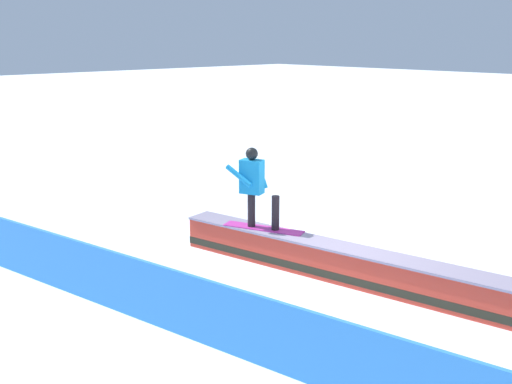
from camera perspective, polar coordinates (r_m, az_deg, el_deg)
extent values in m
plane|color=white|center=(10.48, 7.29, -7.99)|extent=(120.00, 120.00, 0.00)
cube|color=red|center=(10.38, 7.34, -6.57)|extent=(6.08, 1.56, 0.56)
cube|color=#28271B|center=(10.43, 7.32, -7.28)|extent=(6.09, 1.57, 0.13)
cube|color=#95879E|center=(10.27, 7.39, -5.01)|extent=(6.09, 1.61, 0.04)
cube|color=#C62F95|center=(11.00, 0.69, -3.42)|extent=(1.51, 0.82, 0.01)
cylinder|color=black|center=(11.01, -0.43, -1.68)|extent=(0.18, 0.18, 0.62)
cylinder|color=black|center=(10.82, 1.84, -1.97)|extent=(0.18, 0.18, 0.62)
cube|color=#1B93D6|center=(10.85, -0.40, 1.45)|extent=(0.46, 0.37, 0.61)
sphere|color=black|center=(10.77, -0.40, 3.61)|extent=(0.22, 0.22, 0.22)
cylinder|color=#1B93D6|center=(10.78, -1.64, 1.53)|extent=(0.51, 0.27, 0.38)
cylinder|color=#1B93D6|center=(10.95, 0.45, 1.73)|extent=(0.29, 0.18, 0.55)
cube|color=#3182E5|center=(8.32, -6.35, -10.61)|extent=(12.34, 2.28, 0.92)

